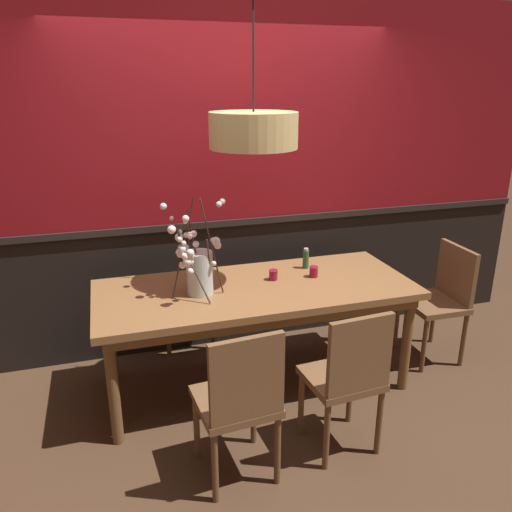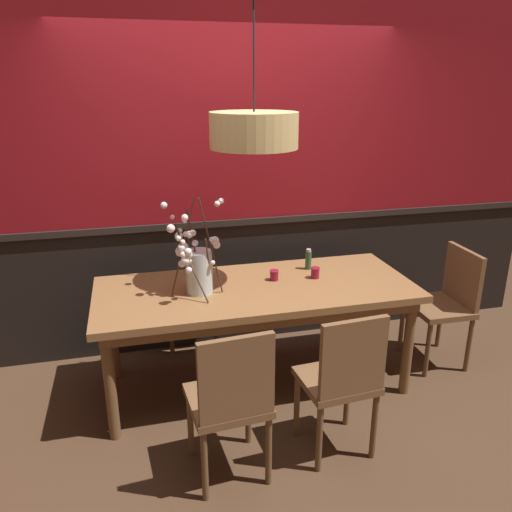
% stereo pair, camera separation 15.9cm
% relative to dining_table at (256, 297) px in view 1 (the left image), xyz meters
% --- Properties ---
extents(ground_plane, '(24.00, 24.00, 0.00)m').
position_rel_dining_table_xyz_m(ground_plane, '(0.00, 0.00, -0.69)').
color(ground_plane, '#4C3321').
extents(back_wall, '(5.37, 0.14, 2.73)m').
position_rel_dining_table_xyz_m(back_wall, '(0.00, 0.76, 0.67)').
color(back_wall, black).
rests_on(back_wall, ground).
extents(dining_table, '(2.17, 0.90, 0.77)m').
position_rel_dining_table_xyz_m(dining_table, '(0.00, 0.00, 0.00)').
color(dining_table, olive).
rests_on(dining_table, ground).
extents(chair_far_side_left, '(0.42, 0.42, 0.95)m').
position_rel_dining_table_xyz_m(chair_far_side_left, '(-0.37, 0.85, -0.17)').
color(chair_far_side_left, brown).
rests_on(chair_far_side_left, ground).
extents(chair_near_side_left, '(0.45, 0.45, 0.94)m').
position_rel_dining_table_xyz_m(chair_near_side_left, '(-0.36, -0.87, -0.17)').
color(chair_near_side_left, brown).
rests_on(chair_near_side_left, ground).
extents(chair_head_east_end, '(0.42, 0.46, 0.92)m').
position_rel_dining_table_xyz_m(chair_head_east_end, '(1.50, -0.03, -0.17)').
color(chair_head_east_end, brown).
rests_on(chair_head_east_end, ground).
extents(chair_near_side_right, '(0.44, 0.41, 0.93)m').
position_rel_dining_table_xyz_m(chair_near_side_right, '(0.29, -0.83, -0.17)').
color(chair_near_side_right, brown).
rests_on(chair_near_side_right, ground).
extents(vase_with_blossoms, '(0.37, 0.42, 0.66)m').
position_rel_dining_table_xyz_m(vase_with_blossoms, '(-0.40, -0.01, 0.27)').
color(vase_with_blossoms, silver).
rests_on(vase_with_blossoms, dining_table).
extents(candle_holder_nearer_center, '(0.07, 0.07, 0.07)m').
position_rel_dining_table_xyz_m(candle_holder_nearer_center, '(0.15, 0.08, 0.12)').
color(candle_holder_nearer_center, maroon).
rests_on(candle_holder_nearer_center, dining_table).
extents(candle_holder_nearer_edge, '(0.07, 0.07, 0.08)m').
position_rel_dining_table_xyz_m(candle_holder_nearer_edge, '(0.45, 0.05, 0.12)').
color(candle_holder_nearer_edge, maroon).
rests_on(candle_holder_nearer_edge, dining_table).
extents(condiment_bottle, '(0.05, 0.05, 0.16)m').
position_rel_dining_table_xyz_m(condiment_bottle, '(0.46, 0.23, 0.16)').
color(condiment_bottle, '#2D5633').
rests_on(condiment_bottle, dining_table).
extents(pendant_lamp, '(0.56, 0.56, 1.03)m').
position_rel_dining_table_xyz_m(pendant_lamp, '(-0.00, 0.05, 1.12)').
color(pendant_lamp, tan).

